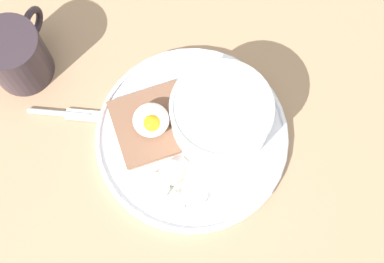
{
  "coord_description": "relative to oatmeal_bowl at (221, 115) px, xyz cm",
  "views": [
    {
      "loc": [
        -2.77,
        -21.87,
        73.14
      ],
      "look_at": [
        0.0,
        0.0,
        5.0
      ],
      "focal_mm": 50.0,
      "sensor_mm": 36.0,
      "label": 1
    }
  ],
  "objects": [
    {
      "name": "ground_plane",
      "position": [
        -4.0,
        -1.23,
        -5.58
      ],
      "size": [
        120.0,
        120.0,
        2.0
      ],
      "primitive_type": "cube",
      "color": "#9D795A",
      "rests_on": "ground"
    },
    {
      "name": "plate",
      "position": [
        -4.0,
        -1.23,
        -3.78
      ],
      "size": [
        26.71,
        26.71,
        1.6
      ],
      "color": "white",
      "rests_on": "ground_plane"
    },
    {
      "name": "oatmeal_bowl",
      "position": [
        0.0,
        0.0,
        0.0
      ],
      "size": [
        13.54,
        13.54,
        7.19
      ],
      "color": "white",
      "rests_on": "plate"
    },
    {
      "name": "toast_slice",
      "position": [
        -9.27,
        0.8,
        -2.76
      ],
      "size": [
        11.99,
        11.99,
        1.47
      ],
      "color": "brown",
      "rests_on": "plate"
    },
    {
      "name": "poached_egg",
      "position": [
        -9.25,
        0.67,
        -0.61
      ],
      "size": [
        4.91,
        4.87,
        3.39
      ],
      "color": "white",
      "rests_on": "toast_slice"
    },
    {
      "name": "banana_slice_front",
      "position": [
        -9.59,
        -7.76,
        -3.06
      ],
      "size": [
        3.64,
        3.7,
        1.17
      ],
      "color": "beige",
      "rests_on": "plate"
    },
    {
      "name": "banana_slice_left",
      "position": [
        -4.77,
        -9.51,
        -2.99
      ],
      "size": [
        4.9,
        4.91,
        1.23
      ],
      "color": "beige",
      "rests_on": "plate"
    },
    {
      "name": "banana_slice_back",
      "position": [
        -7.35,
        -6.25,
        -2.86
      ],
      "size": [
        3.49,
        3.34,
        1.73
      ],
      "color": "#EFECBB",
      "rests_on": "plate"
    },
    {
      "name": "banana_slice_right",
      "position": [
        -7.34,
        -10.19,
        -2.99
      ],
      "size": [
        3.45,
        3.52,
        1.41
      ],
      "color": "#F3E6B8",
      "rests_on": "plate"
    },
    {
      "name": "coffee_mug",
      "position": [
        -26.59,
        12.29,
        0.05
      ],
      "size": [
        8.41,
        11.21,
        9.01
      ],
      "color": "#2E232A",
      "rests_on": "ground_plane"
    },
    {
      "name": "knife",
      "position": [
        -20.49,
        4.28,
        -4.18
      ],
      "size": [
        12.35,
        3.88,
        0.8
      ],
      "color": "silver",
      "rests_on": "ground_plane"
    }
  ]
}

